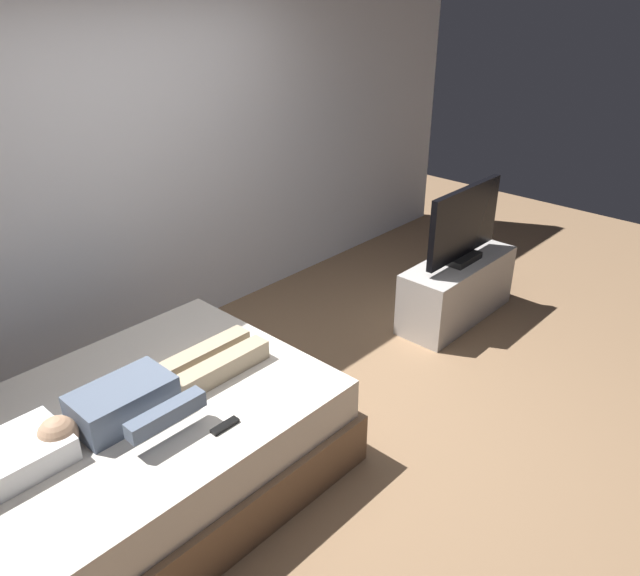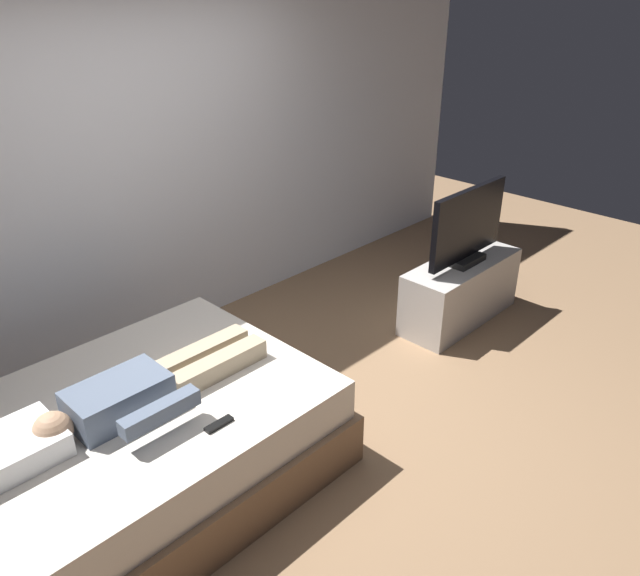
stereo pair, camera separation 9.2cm
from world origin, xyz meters
name	(u,v)px [view 1 (the left image)]	position (x,y,z in m)	size (l,w,h in m)	color
ground_plane	(320,434)	(0.00, 0.00, 0.00)	(10.00, 10.00, 0.00)	#8C6B4C
back_wall	(179,143)	(0.40, 1.75, 1.40)	(6.40, 0.10, 2.80)	silver
bed	(145,446)	(-0.93, 0.40, 0.26)	(1.90, 1.47, 0.54)	brown
pillow	(10,458)	(-1.56, 0.40, 0.60)	(0.48, 0.34, 0.12)	white
person	(148,393)	(-0.90, 0.34, 0.62)	(1.26, 0.46, 0.18)	slate
remote	(225,426)	(-0.75, -0.07, 0.55)	(0.15, 0.04, 0.02)	black
tv_stand	(457,289)	(1.79, 0.17, 0.25)	(1.10, 0.40, 0.50)	#B7B2AD
tv	(464,226)	(1.79, 0.17, 0.78)	(0.88, 0.20, 0.59)	black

